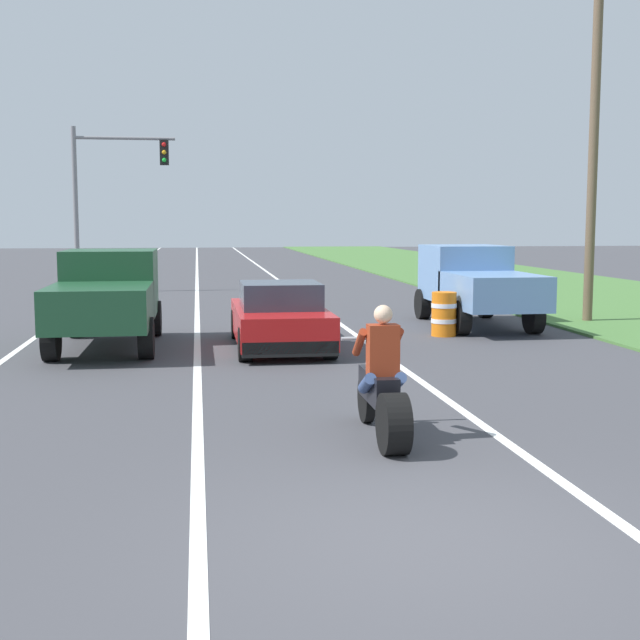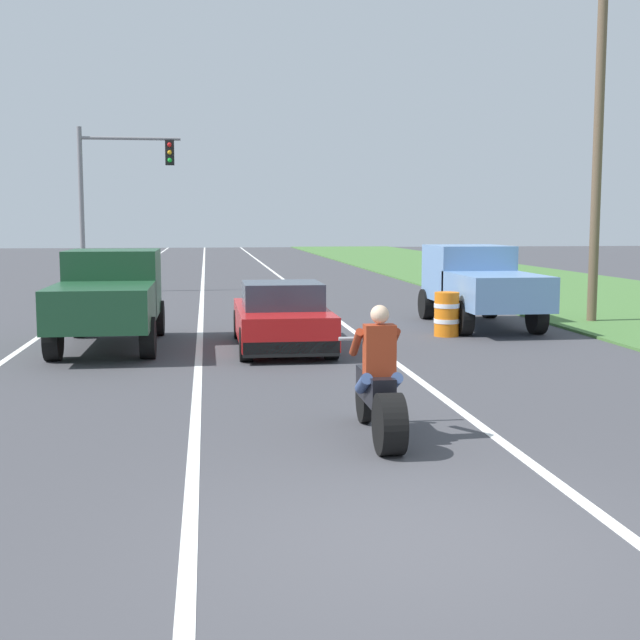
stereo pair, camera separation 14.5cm
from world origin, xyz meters
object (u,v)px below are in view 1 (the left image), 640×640
at_px(motorcycle_with_rider, 383,392).
at_px(sports_car_red, 280,318).
at_px(construction_barrel_nearest, 444,314).
at_px(pickup_truck_left_lane_dark_green, 107,294).
at_px(pickup_truck_right_shoulder_light_blue, 476,282).
at_px(traffic_light_mast_near, 106,184).

relative_size(motorcycle_with_rider, sports_car_red, 0.51).
bearing_deg(construction_barrel_nearest, sports_car_red, -160.23).
height_order(pickup_truck_left_lane_dark_green, pickup_truck_right_shoulder_light_blue, same).
relative_size(sports_car_red, construction_barrel_nearest, 4.30).
relative_size(sports_car_red, pickup_truck_right_shoulder_light_blue, 0.90).
height_order(traffic_light_mast_near, construction_barrel_nearest, traffic_light_mast_near).
bearing_deg(pickup_truck_right_shoulder_light_blue, motorcycle_with_rider, -113.85).
bearing_deg(construction_barrel_nearest, motorcycle_with_rider, -110.78).
bearing_deg(traffic_light_mast_near, pickup_truck_left_lane_dark_green, -84.33).
bearing_deg(pickup_truck_right_shoulder_light_blue, sports_car_red, -149.31).
relative_size(motorcycle_with_rider, construction_barrel_nearest, 2.21).
xyz_separation_m(pickup_truck_left_lane_dark_green, traffic_light_mast_near, (-1.42, 14.27, 2.83)).
bearing_deg(sports_car_red, pickup_truck_left_lane_dark_green, 169.68).
distance_m(sports_car_red, construction_barrel_nearest, 4.12).
xyz_separation_m(motorcycle_with_rider, construction_barrel_nearest, (3.39, 8.92, -0.09)).
relative_size(pickup_truck_right_shoulder_light_blue, construction_barrel_nearest, 4.80).
bearing_deg(pickup_truck_left_lane_dark_green, construction_barrel_nearest, 5.86).
xyz_separation_m(pickup_truck_right_shoulder_light_blue, construction_barrel_nearest, (-1.30, -1.68, -0.60)).
xyz_separation_m(pickup_truck_right_shoulder_light_blue, traffic_light_mast_near, (-10.09, 11.84, 2.83)).
height_order(sports_car_red, pickup_truck_left_lane_dark_green, pickup_truck_left_lane_dark_green).
bearing_deg(pickup_truck_left_lane_dark_green, motorcycle_with_rider, -63.98).
height_order(motorcycle_with_rider, sports_car_red, motorcycle_with_rider).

